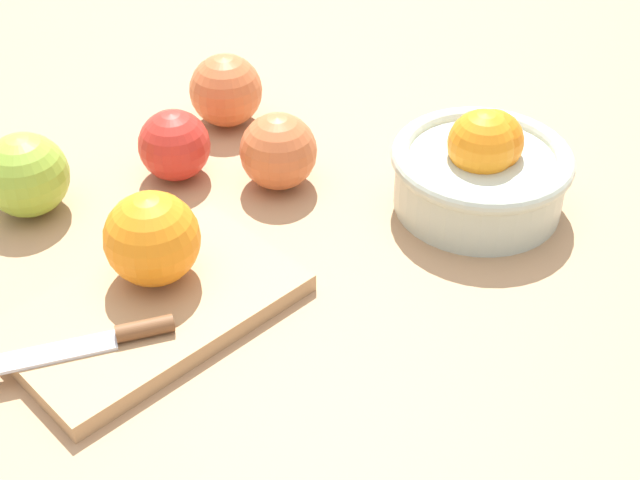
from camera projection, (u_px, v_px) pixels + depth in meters
ground_plane at (255, 247)px, 0.80m from camera, size 2.40×2.40×0.00m
bowl at (481, 169)px, 0.82m from camera, size 0.17×0.17×0.10m
cutting_board at (150, 306)px, 0.73m from camera, size 0.25×0.16×0.02m
orange_on_board at (152, 239)px, 0.72m from camera, size 0.08×0.08×0.08m
knife at (102, 340)px, 0.68m from camera, size 0.14×0.10×0.01m
apple_front_left at (278, 151)px, 0.85m from camera, size 0.08×0.08×0.08m
apple_front_left_2 at (226, 91)px, 0.95m from camera, size 0.08×0.08×0.08m
apple_front_right at (26, 175)px, 0.82m from camera, size 0.08×0.08×0.08m
apple_front_left_3 at (174, 145)px, 0.87m from camera, size 0.07×0.07×0.07m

